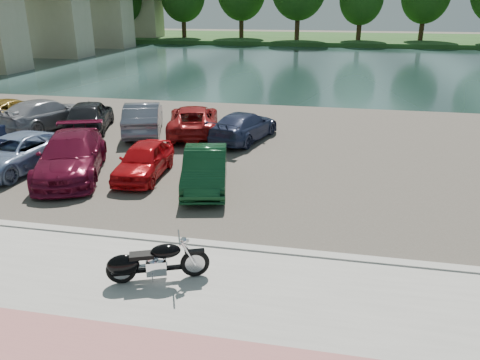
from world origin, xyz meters
name	(u,v)px	position (x,y,z in m)	size (l,w,h in m)	color
ground	(180,290)	(0.00, 0.00, 0.00)	(200.00, 200.00, 0.00)	#595447
promenade	(164,315)	(0.00, -1.00, 0.05)	(60.00, 6.00, 0.10)	#A09D97
kerb	(203,245)	(0.00, 2.00, 0.07)	(60.00, 0.30, 0.14)	#A09D97
parking_lot	(259,148)	(0.00, 11.00, 0.02)	(60.00, 18.00, 0.04)	#48433A
river	(305,65)	(0.00, 40.00, 0.00)	(120.00, 40.00, 0.00)	#192E2C
far_bank	(319,39)	(0.00, 72.00, 0.30)	(120.00, 24.00, 0.60)	#1C4117
bridge	(52,6)	(-28.00, 41.02, 5.52)	(7.00, 56.00, 8.55)	tan
motorcycle	(148,263)	(-0.74, 0.09, 0.56)	(2.23, 1.11, 1.05)	black
car_2	(15,153)	(-8.56, 6.31, 0.69)	(2.17, 4.70, 1.31)	#849AC0
car_3	(71,156)	(-6.16, 6.20, 0.80)	(2.12, 5.21, 1.51)	maroon
car_4	(144,160)	(-3.52, 6.62, 0.67)	(1.48, 3.68, 1.25)	#BB0C12
car_5	(205,169)	(-1.04, 6.02, 0.71)	(1.42, 4.08, 1.34)	#0F391D
car_6	(12,110)	(-13.49, 12.93, 0.67)	(2.10, 4.55, 1.26)	olive
car_7	(46,114)	(-11.00, 12.15, 0.78)	(2.07, 5.10, 1.48)	gray
car_8	(90,115)	(-8.64, 12.22, 0.81)	(1.81, 4.50, 1.53)	black
car_9	(143,118)	(-5.83, 12.24, 0.80)	(1.62, 4.64, 1.53)	slate
car_10	(193,120)	(-3.42, 12.55, 0.74)	(2.31, 5.01, 1.39)	#A21B1C
car_11	(244,126)	(-0.87, 12.06, 0.69)	(1.82, 4.48, 1.30)	#2A3252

